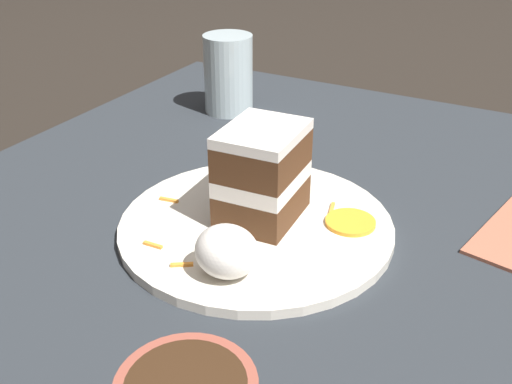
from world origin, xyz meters
TOP-DOWN VIEW (x-y plane):
  - ground_plane at (0.00, 0.00)m, footprint 6.00×6.00m
  - dining_table at (0.00, 0.00)m, footprint 0.92×0.90m
  - plate at (0.05, 0.04)m, footprint 0.29×0.29m
  - cake_slice at (0.05, 0.03)m, footprint 0.08×0.10m
  - cream_dollop at (0.03, 0.14)m, footprint 0.06×0.05m
  - orange_garnish at (-0.04, -0.00)m, footprint 0.05×0.05m
  - carrot_shreds_scatter at (0.09, 0.08)m, footprint 0.19×0.19m
  - drinking_glass at (0.26, -0.25)m, footprint 0.08×0.08m

SIDE VIEW (x-z plane):
  - ground_plane at x=0.00m, z-range 0.00..0.00m
  - dining_table at x=0.00m, z-range 0.00..0.02m
  - plate at x=0.05m, z-range 0.02..0.03m
  - carrot_shreds_scatter at x=0.09m, z-range 0.03..0.03m
  - orange_garnish at x=-0.04m, z-range 0.03..0.04m
  - cream_dollop at x=0.03m, z-range 0.03..0.08m
  - drinking_glass at x=0.26m, z-range 0.01..0.13m
  - cake_slice at x=0.05m, z-range 0.03..0.13m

